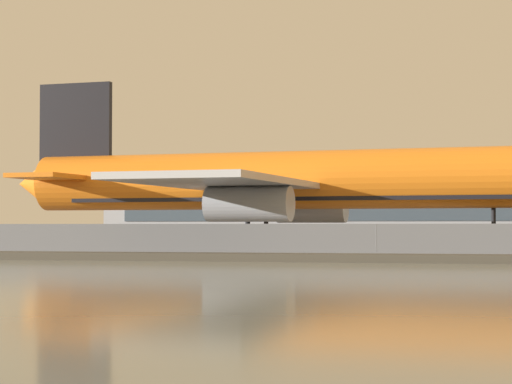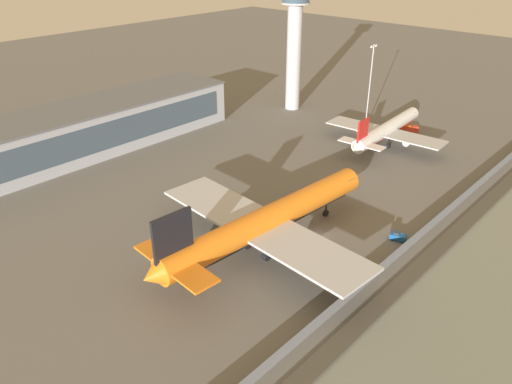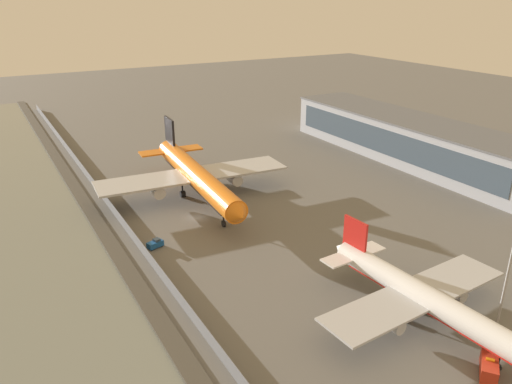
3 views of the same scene
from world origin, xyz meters
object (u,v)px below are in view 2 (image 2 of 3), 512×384
cargo_jet_orange (266,221)px  apron_light_mast_apron_west (370,85)px  passenger_jet_white_red (386,130)px  ops_van (409,129)px  control_tower (294,39)px  baggage_tug (398,237)px

cargo_jet_orange → apron_light_mast_apron_west: (69.31, 20.50, 8.22)m
cargo_jet_orange → passenger_jet_white_red: 64.03m
passenger_jet_white_red → ops_van: (12.71, -0.76, -3.14)m
control_tower → apron_light_mast_apron_west: bearing=-93.6°
cargo_jet_orange → ops_van: bearing=7.1°
passenger_jet_white_red → control_tower: 45.61m
passenger_jet_white_red → baggage_tug: passenger_jet_white_red is taller
control_tower → ops_van: bearing=-83.6°
control_tower → cargo_jet_orange: bearing=-144.4°
ops_van → passenger_jet_white_red: bearing=176.6°
cargo_jet_orange → baggage_tug: size_ratio=15.75×
ops_van → apron_light_mast_apron_west: bearing=120.8°
apron_light_mast_apron_west → baggage_tug: bearing=-142.6°
cargo_jet_orange → ops_van: (75.90, 9.43, -4.79)m
passenger_jet_white_red → ops_van: size_ratio=7.41×
cargo_jet_orange → apron_light_mast_apron_west: bearing=16.5°
cargo_jet_orange → control_tower: (71.22, 50.92, 17.25)m
cargo_jet_orange → baggage_tug: bearing=-41.2°
cargo_jet_orange → ops_van: 76.64m
passenger_jet_white_red → ops_van: passenger_jet_white_red is taller
cargo_jet_orange → control_tower: 89.24m
baggage_tug → apron_light_mast_apron_west: bearing=37.4°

